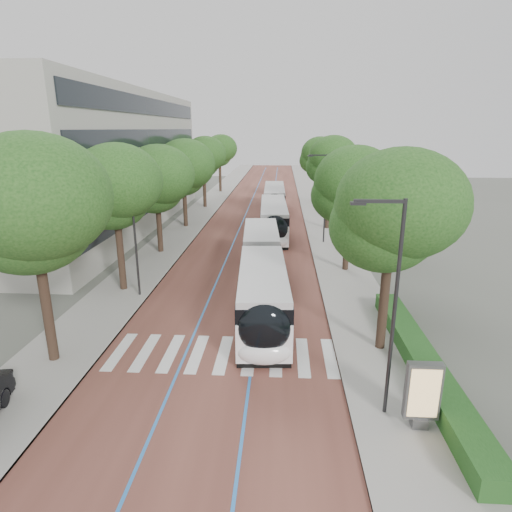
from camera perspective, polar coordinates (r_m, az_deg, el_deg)
The scene contains 20 objects.
ground at distance 19.98m, azimuth -5.35°, elevation -14.37°, with size 160.00×160.00×0.00m, color #51544C.
road at distance 57.89m, azimuth 0.58°, elevation 6.42°, with size 11.00×140.00×0.02m, color brown.
sidewalk_left at distance 58.73m, azimuth -6.79°, elevation 6.50°, with size 4.00×140.00×0.12m, color gray.
sidewalk_right at distance 58.01m, azimuth 8.05°, elevation 6.33°, with size 4.00×140.00×0.12m, color gray.
kerb_left at distance 58.43m, azimuth -4.95°, elevation 6.51°, with size 0.20×140.00×0.14m, color gray.
kerb_right at distance 57.88m, azimuth 6.16°, elevation 6.38°, with size 0.20×140.00×0.14m, color gray.
zebra_crossing at distance 20.80m, azimuth -4.37°, elevation -12.93°, with size 10.55×3.60×0.01m.
lane_line_left at distance 57.99m, azimuth -1.01°, elevation 6.45°, with size 0.12×126.00×0.01m, color blue.
lane_line_right at distance 57.84m, azimuth 2.17°, elevation 6.41°, with size 0.12×126.00×0.01m, color blue.
office_building at distance 50.24m, azimuth -23.43°, elevation 11.57°, with size 18.11×40.00×14.00m.
hedge at distance 20.50m, azimuth 21.37°, elevation -13.01°, with size 1.20×14.00×0.80m, color #1B4417.
streetlight_near at distance 15.41m, azimuth 17.53°, elevation -4.88°, with size 1.82×0.20×8.00m.
streetlight_far at distance 39.47m, azimuth 9.01°, elevation 8.49°, with size 1.82×0.20×8.00m.
lamp_post_left at distance 27.16m, azimuth -15.86°, elevation 2.91°, with size 0.14×0.14×8.00m, color #29292B.
trees_left at distance 41.36m, azimuth -11.25°, elevation 10.99°, with size 6.20×60.74×9.63m.
trees_right at distance 37.02m, azimuth 11.17°, elevation 10.43°, with size 5.82×47.42×9.08m.
lead_bus at distance 26.57m, azimuth 0.80°, elevation -2.34°, with size 3.57×18.51×3.20m.
bus_queued_0 at distance 42.34m, azimuth 2.37°, elevation 4.84°, with size 2.97×12.48×3.20m.
bus_queued_1 at distance 54.95m, azimuth 2.46°, elevation 7.56°, with size 2.77×12.44×3.20m.
ad_panel at distance 16.61m, azimuth 21.31°, elevation -16.76°, with size 1.21×0.47×2.51m.
Camera 1 is at (2.82, -16.91, 10.26)m, focal length 30.00 mm.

